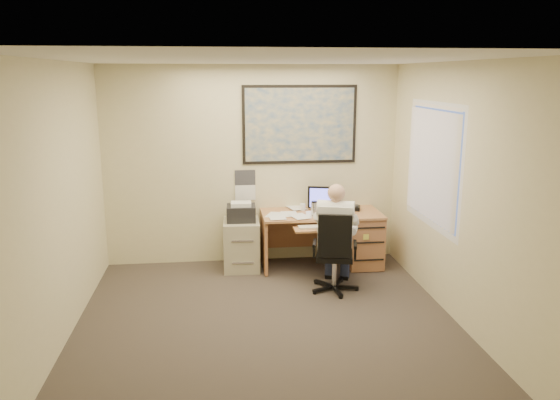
{
  "coord_description": "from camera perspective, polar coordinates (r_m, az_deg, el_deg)",
  "views": [
    {
      "loc": [
        -0.5,
        -5.11,
        2.56
      ],
      "look_at": [
        0.27,
        1.3,
        1.07
      ],
      "focal_mm": 35.0,
      "sensor_mm": 36.0,
      "label": 1
    }
  ],
  "objects": [
    {
      "name": "desk",
      "position": [
        7.53,
        6.8,
        -3.52
      ],
      "size": [
        1.6,
        0.97,
        1.07
      ],
      "color": "tan",
      "rests_on": "ground"
    },
    {
      "name": "room_shell",
      "position": [
        5.28,
        -1.22,
        -0.32
      ],
      "size": [
        4.0,
        4.5,
        2.7
      ],
      "color": "#3A332D",
      "rests_on": "ground"
    },
    {
      "name": "wall_calendar",
      "position": [
        7.51,
        -3.66,
        1.56
      ],
      "size": [
        0.28,
        0.01,
        0.42
      ],
      "primitive_type": "cube",
      "color": "white",
      "rests_on": "room_shell"
    },
    {
      "name": "office_chair",
      "position": [
        6.64,
        5.87,
        -7.1
      ],
      "size": [
        0.72,
        0.72,
        1.0
      ],
      "rotation": [
        0.0,
        0.0,
        -0.23
      ],
      "color": "black",
      "rests_on": "ground"
    },
    {
      "name": "window_blinds",
      "position": [
        6.49,
        15.67,
        3.51
      ],
      "size": [
        0.06,
        1.4,
        1.3
      ],
      "primitive_type": null,
      "color": "#F1E4D0",
      "rests_on": "room_shell"
    },
    {
      "name": "filing_cabinet",
      "position": [
        7.36,
        -4.04,
        -4.19
      ],
      "size": [
        0.5,
        0.59,
        0.92
      ],
      "rotation": [
        0.0,
        0.0,
        -0.04
      ],
      "color": "#B1AB8E",
      "rests_on": "ground"
    },
    {
      "name": "person",
      "position": [
        6.59,
        5.71,
        -3.93
      ],
      "size": [
        0.78,
        0.93,
        1.31
      ],
      "primitive_type": null,
      "rotation": [
        0.0,
        0.0,
        -0.32
      ],
      "color": "white",
      "rests_on": "office_chair"
    },
    {
      "name": "world_map",
      "position": [
        7.46,
        2.07,
        7.87
      ],
      "size": [
        1.56,
        0.03,
        1.06
      ],
      "primitive_type": "cube",
      "color": "#1E4C93",
      "rests_on": "room_shell"
    }
  ]
}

